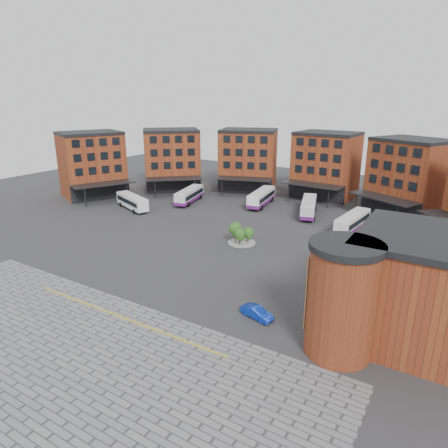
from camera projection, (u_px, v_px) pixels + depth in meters
The scene contains 13 objects.
ground at pixel (186, 267), 54.45m from camera, with size 160.00×160.00×0.00m, color #28282B.
paving_zone at pixel (57, 358), 35.59m from camera, with size 50.00×22.00×0.02m, color slate.
yellow_line at pixel (122, 317), 42.08m from camera, with size 26.00×0.15×0.02m, color gold.
main_building at pixel (274, 169), 85.65m from camera, with size 94.14×42.48×14.60m.
east_building at pixel (420, 293), 36.13m from camera, with size 17.40×15.40×10.60m.
tree_island at pixel (241, 233), 62.37m from camera, with size 4.40×4.40×3.49m.
bus_a at pixel (132, 201), 81.46m from camera, with size 10.46×6.04×2.92m.
bus_b at pixel (189, 195), 86.61m from camera, with size 4.88×11.03×3.03m.
bus_c at pixel (262, 197), 84.33m from camera, with size 4.13×11.61×3.20m.
bus_d at pixel (309, 207), 77.40m from camera, with size 5.72×11.43×3.14m.
bus_e at pixel (352, 222), 68.44m from camera, with size 3.65×11.04×3.05m.
bus_f at pixel (412, 241), 58.62m from camera, with size 12.22×8.13×3.46m.
blue_car at pixel (257, 313), 41.87m from camera, with size 1.30×3.74×1.23m, color #0C2AA4.
Camera 1 is at (30.40, -40.00, 22.39)m, focal length 32.00 mm.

